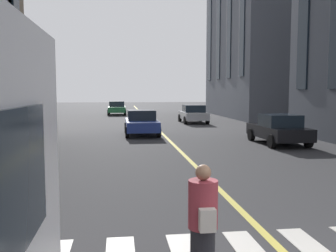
% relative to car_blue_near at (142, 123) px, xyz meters
% --- Properties ---
extents(lane_centre_line, '(80.00, 0.16, 0.01)m').
position_rel_car_blue_near_xyz_m(lane_centre_line, '(2.06, -1.23, -0.70)').
color(lane_centre_line, '#D8C64C').
rests_on(lane_centre_line, ground_plane).
extents(car_blue_near, '(3.90, 1.89, 1.40)m').
position_rel_car_blue_near_xyz_m(car_blue_near, '(0.00, 0.00, 0.00)').
color(car_blue_near, navy).
rests_on(car_blue_near, ground_plane).
extents(car_silver_parked_a, '(3.90, 1.89, 1.40)m').
position_rel_car_blue_near_xyz_m(car_silver_parked_a, '(7.55, -4.47, 0.00)').
color(car_silver_parked_a, '#B7BABF').
rests_on(car_silver_parked_a, ground_plane).
extents(car_green_parked_b, '(3.90, 1.89, 1.40)m').
position_rel_car_blue_near_xyz_m(car_green_parked_b, '(18.59, 1.48, 0.00)').
color(car_green_parked_b, '#1E6038').
rests_on(car_green_parked_b, ground_plane).
extents(car_black_oncoming, '(3.90, 1.89, 1.40)m').
position_rel_car_blue_near_xyz_m(car_black_oncoming, '(-4.58, -6.13, 0.00)').
color(car_black_oncoming, black).
rests_on(car_black_oncoming, ground_plane).
extents(pedestrian_near, '(0.50, 0.38, 1.56)m').
position_rel_car_blue_near_xyz_m(pedestrian_near, '(-16.74, 0.21, 0.07)').
color(pedestrian_near, black).
rests_on(pedestrian_near, ground_plane).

